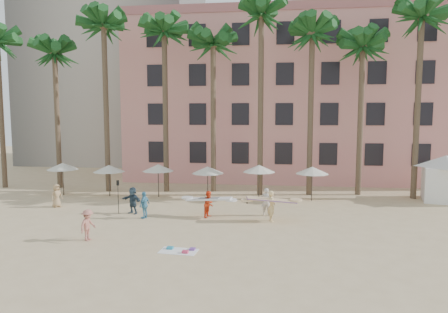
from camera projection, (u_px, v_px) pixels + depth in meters
name	position (u px, v px, depth m)	size (l,w,h in m)	color
ground	(185.00, 253.00, 18.83)	(120.00, 120.00, 0.00)	#D1B789
pink_hotel	(302.00, 101.00, 42.81)	(35.00, 14.00, 16.00)	#DD9187
palm_row	(231.00, 35.00, 32.24)	(44.40, 5.40, 16.30)	brown
umbrella_row	(183.00, 169.00, 31.30)	(22.50, 2.70, 2.73)	#332B23
cabana	(446.00, 174.00, 30.09)	(5.45, 5.45, 3.50)	white
beach_towel	(180.00, 250.00, 19.12)	(1.88, 1.16, 0.14)	white
carrier_yellow	(272.00, 204.00, 24.39)	(3.08, 1.15, 1.92)	#E3C280
carrier_white	(209.00, 203.00, 25.46)	(2.99, 1.11, 1.69)	#F9421A
beachgoers	(128.00, 205.00, 25.09)	(15.59, 8.00, 1.81)	#5098BA
paddle	(118.00, 192.00, 26.38)	(0.18, 0.04, 2.23)	black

